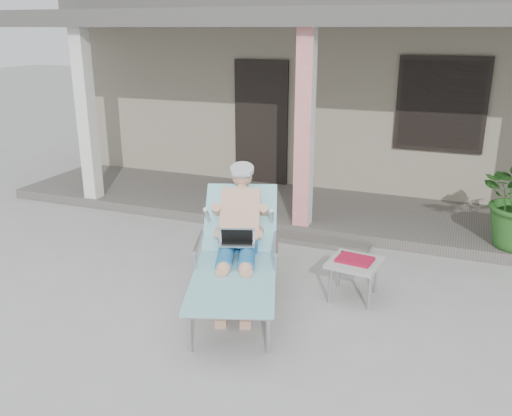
% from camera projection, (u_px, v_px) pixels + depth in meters
% --- Properties ---
extents(ground, '(60.00, 60.00, 0.00)m').
position_uv_depth(ground, '(243.00, 302.00, 5.71)').
color(ground, '#9E9E99').
rests_on(ground, ground).
extents(house, '(10.40, 5.40, 3.30)m').
position_uv_depth(house, '(366.00, 84.00, 10.93)').
color(house, gray).
rests_on(house, ground).
extents(porch_deck, '(10.00, 2.00, 0.15)m').
position_uv_depth(porch_deck, '(318.00, 210.00, 8.34)').
color(porch_deck, '#605B56').
rests_on(porch_deck, ground).
extents(porch_overhang, '(10.00, 2.30, 2.85)m').
position_uv_depth(porch_overhang, '(324.00, 25.00, 7.44)').
color(porch_overhang, silver).
rests_on(porch_overhang, porch_deck).
extents(porch_step, '(2.00, 0.30, 0.07)m').
position_uv_depth(porch_step, '(295.00, 238.00, 7.34)').
color(porch_step, '#605B56').
rests_on(porch_step, ground).
extents(lounger, '(1.41, 2.20, 1.39)m').
position_uv_depth(lounger, '(237.00, 222.00, 5.56)').
color(lounger, '#B7B7BC').
rests_on(lounger, ground).
extents(side_table, '(0.57, 0.57, 0.46)m').
position_uv_depth(side_table, '(355.00, 264.00, 5.68)').
color(side_table, '#A2A29E').
rests_on(side_table, ground).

